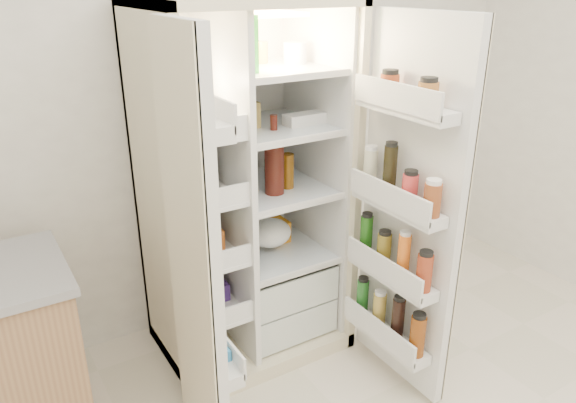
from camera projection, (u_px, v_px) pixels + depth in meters
wall_back at (224, 84)px, 2.90m from camera, size 4.00×0.02×2.70m
refrigerator at (244, 213)px, 2.82m from camera, size 0.92×0.70×1.80m
freezer_door at (195, 261)px, 2.04m from camera, size 0.15×0.40×1.72m
fridge_door at (407, 218)px, 2.45m from camera, size 0.17×0.58×1.72m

